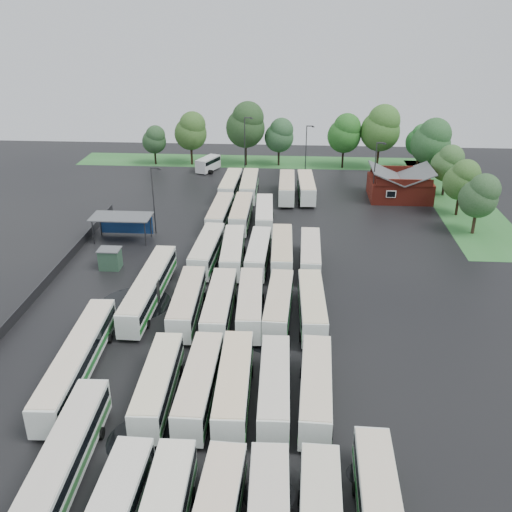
{
  "coord_description": "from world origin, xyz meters",
  "views": [
    {
      "loc": [
        6.27,
        -50.26,
        30.74
      ],
      "look_at": [
        2.0,
        12.0,
        2.5
      ],
      "focal_mm": 40.0,
      "sensor_mm": 36.0,
      "label": 1
    }
  ],
  "objects": [
    {
      "name": "ground",
      "position": [
        0.0,
        0.0,
        0.0
      ],
      "size": [
        160.0,
        160.0,
        0.0
      ],
      "primitive_type": "plane",
      "color": "black",
      "rests_on": "ground"
    },
    {
      "name": "brick_building",
      "position": [
        24.0,
        42.77,
        1.87
      ],
      "size": [
        10.07,
        8.6,
        5.39
      ],
      "color": "maroon",
      "rests_on": "ground"
    },
    {
      "name": "wash_shed",
      "position": [
        -17.2,
        22.02,
        2.99
      ],
      "size": [
        8.2,
        4.2,
        3.58
      ],
      "color": "#2D2D30",
      "rests_on": "ground"
    },
    {
      "name": "utility_hut",
      "position": [
        -16.2,
        12.6,
        1.32
      ],
      "size": [
        2.7,
        2.2,
        2.62
      ],
      "color": "#294834",
      "rests_on": "ground"
    },
    {
      "name": "grass_strip_north",
      "position": [
        2.0,
        64.8,
        0.01
      ],
      "size": [
        80.0,
        10.0,
        0.01
      ],
      "primitive_type": "cube",
      "color": "#2C6C2D",
      "rests_on": "ground"
    },
    {
      "name": "grass_strip_east",
      "position": [
        34.0,
        42.8,
        0.01
      ],
      "size": [
        10.0,
        50.0,
        0.01
      ],
      "primitive_type": "cube",
      "color": "#2C6C2D",
      "rests_on": "ground"
    },
    {
      "name": "west_fence",
      "position": [
        -22.2,
        8.0,
        0.6
      ],
      "size": [
        0.1,
        50.0,
        1.2
      ],
      "primitive_type": "cube",
      "color": "#2D2D30",
      "rests_on": "ground"
    },
    {
      "name": "bus_r1c0",
      "position": [
        -4.43,
        -12.42,
        1.76
      ],
      "size": [
        2.77,
        11.58,
        3.2
      ],
      "rotation": [
        0.0,
        0.0,
        0.03
      ],
      "color": "silver",
      "rests_on": "ground"
    },
    {
      "name": "bus_r1c1",
      "position": [
        -1.02,
        -12.29,
        1.8
      ],
      "size": [
        2.58,
        11.77,
        3.27
      ],
      "rotation": [
        0.0,
        0.0,
        -0.01
      ],
      "color": "silver",
      "rests_on": "ground"
    },
    {
      "name": "bus_r1c2",
      "position": [
        1.86,
        -12.24,
        1.85
      ],
      "size": [
        2.87,
        12.14,
        3.36
      ],
      "rotation": [
        0.0,
        0.0,
        0.03
      ],
      "color": "silver",
      "rests_on": "ground"
    },
    {
      "name": "bus_r1c3",
      "position": [
        5.17,
        -12.22,
        1.77
      ],
      "size": [
        2.67,
        11.58,
        3.21
      ],
      "rotation": [
        0.0,
        0.0,
        0.02
      ],
      "color": "silver",
      "rests_on": "ground"
    },
    {
      "name": "bus_r1c4",
      "position": [
        8.55,
        -12.15,
        1.79
      ],
      "size": [
        2.93,
        11.81,
        3.26
      ],
      "rotation": [
        0.0,
        0.0,
        -0.04
      ],
      "color": "silver",
      "rests_on": "ground"
    },
    {
      "name": "bus_r2c0",
      "position": [
        -4.47,
        1.3,
        1.82
      ],
      "size": [
        2.88,
        11.93,
        3.3
      ],
      "rotation": [
        0.0,
        0.0,
        0.03
      ],
      "color": "silver",
      "rests_on": "ground"
    },
    {
      "name": "bus_r2c1",
      "position": [
        -1.02,
        0.86,
        1.84
      ],
      "size": [
        2.7,
        12.05,
        3.35
      ],
      "rotation": [
        0.0,
        0.0,
        0.01
      ],
      "color": "silver",
      "rests_on": "ground"
    },
    {
      "name": "bus_r2c2",
      "position": [
        2.1,
        1.52,
        1.79
      ],
      "size": [
        2.98,
        11.78,
        3.25
      ],
      "rotation": [
        0.0,
        0.0,
        0.04
      ],
      "color": "silver",
      "rests_on": "ground"
    },
    {
      "name": "bus_r2c3",
      "position": [
        5.07,
        1.51,
        1.76
      ],
      "size": [
        2.92,
        11.61,
        3.21
      ],
      "rotation": [
        0.0,
        0.0,
        -0.04
      ],
      "color": "silver",
      "rests_on": "ground"
    },
    {
      "name": "bus_r2c4",
      "position": [
        8.51,
        1.41,
        1.81
      ],
      "size": [
        2.89,
        11.9,
        3.29
      ],
      "rotation": [
        0.0,
        0.0,
        0.03
      ],
      "color": "silver",
      "rests_on": "ground"
    },
    {
      "name": "bus_r3c0",
      "position": [
        -4.37,
        14.77,
        1.85
      ],
      "size": [
        3.05,
        12.18,
        3.36
      ],
      "rotation": [
        0.0,
        0.0,
        -0.04
      ],
      "color": "silver",
      "rests_on": "ground"
    },
    {
      "name": "bus_r3c1",
      "position": [
        -1.1,
        14.51,
        1.81
      ],
      "size": [
        3.05,
        11.91,
        3.29
      ],
      "rotation": [
        0.0,
        0.0,
        0.05
      ],
      "color": "silver",
      "rests_on": "ground"
    },
    {
      "name": "bus_r3c2",
      "position": [
        2.12,
        14.57,
        1.75
      ],
      "size": [
        2.71,
        11.5,
        3.19
      ],
      "rotation": [
        0.0,
        0.0,
        -0.02
      ],
      "color": "silver",
      "rests_on": "ground"
    },
    {
      "name": "bus_r3c3",
      "position": [
        5.05,
        14.93,
        1.85
      ],
      "size": [
        2.82,
        12.14,
        3.36
      ],
      "rotation": [
        0.0,
        0.0,
        0.02
      ],
      "color": "silver",
      "rests_on": "ground"
    },
    {
      "name": "bus_r3c4",
      "position": [
        8.58,
        14.62,
        1.76
      ],
      "size": [
        2.59,
        11.52,
        3.2
      ],
      "rotation": [
        0.0,
        0.0,
        -0.01
      ],
      "color": "silver",
      "rests_on": "ground"
    },
    {
      "name": "bus_r4c0",
      "position": [
        -4.41,
        28.18,
        1.83
      ],
      "size": [
        2.84,
        12.01,
        3.33
      ],
      "rotation": [
        0.0,
        0.0,
        -0.03
      ],
      "color": "silver",
      "rests_on": "ground"
    },
    {
      "name": "bus_r4c1",
      "position": [
        -1.31,
        28.48,
        1.83
      ],
      "size": [
        2.6,
        11.97,
        3.33
      ],
      "rotation": [
        0.0,
        0.0,
        -0.0
      ],
      "color": "silver",
      "rests_on": "ground"
    },
    {
      "name": "bus_r4c2",
      "position": [
        2.11,
        28.33,
        1.77
      ],
      "size": [
        2.98,
        11.67,
        3.22
      ],
      "rotation": [
        0.0,
        0.0,
        0.05
      ],
      "color": "silver",
      "rests_on": "ground"
    },
    {
      "name": "bus_r5c0",
      "position": [
        -4.34,
        41.87,
        1.85
      ],
      "size": [
        2.89,
        12.17,
        3.37
      ],
      "rotation": [
        0.0,
        0.0,
        -0.03
      ],
      "color": "silver",
      "rests_on": "ground"
    },
    {
      "name": "bus_r5c1",
      "position": [
        -1.19,
        41.91,
        1.86
      ],
      "size": [
        2.81,
        12.2,
        3.38
      ],
      "rotation": [
        0.0,
        0.0,
        0.02
      ],
      "color": "silver",
      "rests_on": "ground"
    },
    {
      "name": "bus_r5c3",
      "position": [
        5.14,
        41.66,
        1.84
      ],
      "size": [
        2.68,
        12.07,
        3.35
      ],
      "rotation": [
        0.0,
        0.0,
        0.01
      ],
      "color": "silver",
      "rests_on": "ground"
    },
    {
      "name": "bus_r5c4",
      "position": [
        8.41,
        42.02,
        1.83
      ],
      "size": [
        3.08,
        12.06,
        3.33
      ],
      "rotation": [
        0.0,
        0.0,
        0.05
      ],
      "color": "silver",
      "rests_on": "ground"
    },
    {
      "name": "artic_bus_west_a",
      "position": [
        -8.94,
        -22.73,
        1.79
      ],
      "size": [
        2.98,
        17.5,
        3.24
      ],
      "rotation": [
        0.0,
        0.0,
        0.03
      ],
      "color": "silver",
      "rests_on": "ground"
    },
    {
      "name": "artic_bus_west_b",
      "position": [
        -9.27,
        4.46,
        1.77
      ],
      "size": [
        2.67,
        17.22,
        3.19
      ],
      "rotation": [
        0.0,
        0.0,
        -0.01
      ],
      "color": "silver",
      "rests_on": "ground"
    },
    {
      "name": "artic_bus_west_c",
      "position": [
        -12.3,
        -9.53,
        1.78
      ],
      "size": [
        3.11,
        17.34,
        3.2
      ],
      "rotation": [
        0.0,
        0.0,
        0.04
      ],
      "color": "silver",
      "rests_on": "ground"
    },
    {
      "name": "minibus",
      "position": [
        -10.45,
        57.23,
        1.47
      ],
      "size": [
        4.33,
        6.47,
        2.65
      ],
      "rotation": [
        0.0,
        0.0,
        -0.38
      ],
      "color": "silver",
      "rests_on": "ground"
    },
    {
      "name": "tree_north_0",
      "position": [
        -21.71,
        61.38,
        5.1
      ],
      "size": [
        4.79,
        4.79,
        7.93
      ],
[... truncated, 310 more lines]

